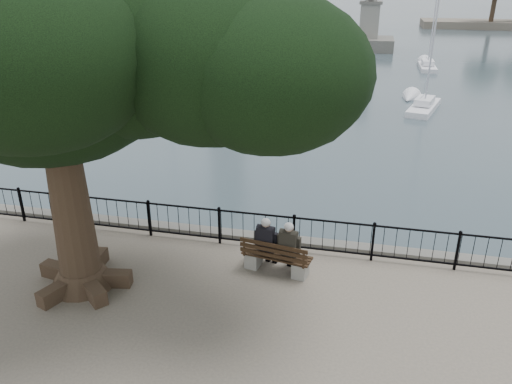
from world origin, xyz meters
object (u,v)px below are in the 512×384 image
(bench, at_px, (276,261))
(tree, at_px, (84,42))
(person_left, at_px, (268,244))
(lion_monument, at_px, (369,31))
(person_right, at_px, (290,249))

(bench, height_order, tree, tree)
(person_left, xyz_separation_m, tree, (-3.28, -1.55, 4.83))
(person_left, xyz_separation_m, lion_monument, (1.50, 48.36, 0.41))
(lion_monument, bearing_deg, bench, -91.49)
(person_right, bearing_deg, lion_monument, 88.89)
(tree, relative_size, lion_monument, 1.23)
(bench, height_order, person_right, person_right)
(person_right, distance_m, lion_monument, 48.47)
(bench, height_order, lion_monument, lion_monument)
(bench, distance_m, lion_monument, 48.52)
(person_left, bearing_deg, person_right, -9.89)
(person_left, bearing_deg, tree, -154.74)
(person_left, distance_m, lion_monument, 48.39)
(person_left, height_order, lion_monument, lion_monument)
(lion_monument, bearing_deg, person_left, -91.78)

